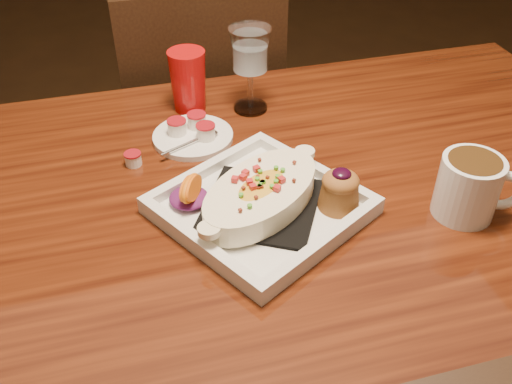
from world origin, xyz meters
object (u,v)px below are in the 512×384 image
object	(u,v)px
coffee_mug	(471,185)
plate	(267,198)
goblet	(250,55)
saucer	(193,134)
table	(263,237)
chair_far	(201,128)
red_tumbler	(188,81)

from	to	relation	value
coffee_mug	plate	bearing A→B (deg)	-170.94
coffee_mug	goblet	xyz separation A→B (m)	(-0.25, 0.42, 0.07)
saucer	goblet	bearing A→B (deg)	31.42
table	chair_far	bearing A→B (deg)	90.00
coffee_mug	saucer	size ratio (longest dim) A/B	0.86
chair_far	goblet	size ratio (longest dim) A/B	5.26
plate	coffee_mug	distance (m)	0.32
coffee_mug	table	bearing A→B (deg)	-178.92
goblet	coffee_mug	bearing A→B (deg)	-59.35
plate	red_tumbler	bearing A→B (deg)	69.64
plate	red_tumbler	xyz separation A→B (m)	(-0.06, 0.37, 0.03)
table	chair_far	world-z (taller)	chair_far
chair_far	goblet	xyz separation A→B (m)	(0.05, -0.34, 0.37)
chair_far	goblet	bearing A→B (deg)	98.96
table	plate	bearing A→B (deg)	-100.90
table	coffee_mug	xyz separation A→B (m)	(0.30, -0.13, 0.15)
plate	coffee_mug	size ratio (longest dim) A/B	2.89
coffee_mug	red_tumbler	size ratio (longest dim) A/B	1.05
plate	red_tumbler	distance (m)	0.38
plate	coffee_mug	xyz separation A→B (m)	(0.31, -0.09, 0.03)
chair_far	red_tumbler	bearing A→B (deg)	77.35
coffee_mug	saucer	world-z (taller)	coffee_mug
chair_far	saucer	xyz separation A→B (m)	(-0.08, -0.43, 0.25)
plate	saucer	world-z (taller)	plate
coffee_mug	goblet	distance (m)	0.49
table	saucer	xyz separation A→B (m)	(-0.08, 0.20, 0.11)
goblet	saucer	size ratio (longest dim) A/B	1.13
chair_far	saucer	distance (m)	0.50
chair_far	saucer	size ratio (longest dim) A/B	5.97
table	coffee_mug	distance (m)	0.36
chair_far	goblet	distance (m)	0.50
plate	red_tumbler	size ratio (longest dim) A/B	3.03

